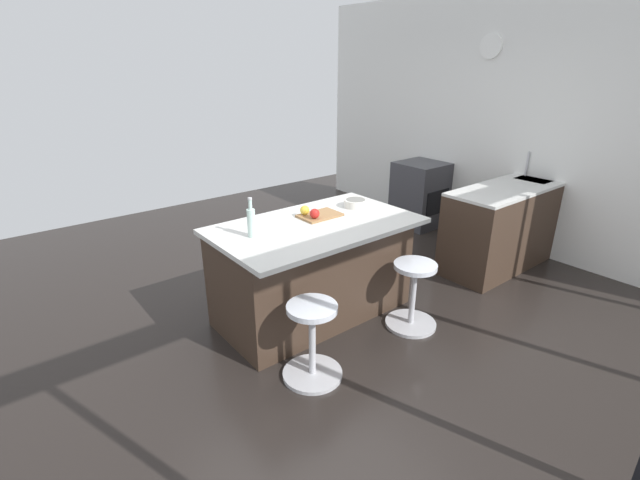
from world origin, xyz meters
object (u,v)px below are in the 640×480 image
object	(u,v)px
kitchen_island	(313,269)
apple_red	(315,214)
stool_by_window	(413,297)
stool_middle	(312,344)
oven_range	(420,194)
apple_yellow	(305,210)
fruit_bowl	(356,203)
water_bottle	(251,222)
cutting_board	(320,215)

from	to	relation	value
kitchen_island	apple_red	distance (m)	0.50
kitchen_island	apple_red	size ratio (longest dim) A/B	20.37
stool_by_window	stool_middle	xyz separation A→B (m)	(1.08, 0.00, 0.00)
oven_range	kitchen_island	bearing A→B (deg)	20.33
kitchen_island	apple_red	bearing A→B (deg)	-149.90
stool_middle	apple_yellow	xyz separation A→B (m)	(-0.57, -0.84, 0.67)
apple_yellow	stool_by_window	bearing A→B (deg)	121.50
stool_by_window	fruit_bowl	size ratio (longest dim) A/B	2.70
stool_by_window	fruit_bowl	bearing A→B (deg)	-91.97
stool_middle	fruit_bowl	size ratio (longest dim) A/B	2.70
kitchen_island	water_bottle	size ratio (longest dim) A/B	5.53
apple_red	water_bottle	size ratio (longest dim) A/B	0.27
stool_middle	apple_yellow	bearing A→B (deg)	-124.21
stool_middle	fruit_bowl	xyz separation A→B (m)	(-1.11, -0.77, 0.65)
oven_range	apple_yellow	bearing A→B (deg)	17.55
kitchen_island	stool_by_window	bearing A→B (deg)	128.22
stool_middle	water_bottle	bearing A→B (deg)	-87.75
kitchen_island	cutting_board	bearing A→B (deg)	-150.32
water_bottle	fruit_bowl	bearing A→B (deg)	-177.34
apple_yellow	apple_red	world-z (taller)	apple_red
stool_by_window	stool_middle	bearing A→B (deg)	0.00
apple_red	fruit_bowl	bearing A→B (deg)	-173.05
apple_yellow	apple_red	xyz separation A→B (m)	(-0.01, 0.13, 0.00)
kitchen_island	fruit_bowl	bearing A→B (deg)	-171.45
apple_yellow	stool_middle	bearing A→B (deg)	55.79
cutting_board	stool_middle	bearing A→B (deg)	48.48
kitchen_island	fruit_bowl	world-z (taller)	fruit_bowl
oven_range	stool_middle	size ratio (longest dim) A/B	1.48
apple_yellow	oven_range	bearing A→B (deg)	-162.45
apple_red	stool_middle	bearing A→B (deg)	50.84
oven_range	apple_red	bearing A→B (deg)	20.19
kitchen_island	apple_red	xyz separation A→B (m)	(-0.04, -0.02, 0.50)
stool_middle	apple_yellow	distance (m)	1.21
stool_middle	cutting_board	world-z (taller)	cutting_board
stool_by_window	apple_yellow	xyz separation A→B (m)	(0.51, -0.84, 0.67)
oven_range	fruit_bowl	distance (m)	2.27
oven_range	stool_middle	distance (m)	3.55
cutting_board	apple_red	distance (m)	0.13
oven_range	apple_yellow	distance (m)	2.75
water_bottle	apple_yellow	bearing A→B (deg)	-168.87
apple_red	fruit_bowl	world-z (taller)	apple_red
apple_red	kitchen_island	bearing A→B (deg)	30.10
apple_red	water_bottle	distance (m)	0.61
kitchen_island	stool_by_window	distance (m)	0.89
oven_range	stool_by_window	distance (m)	2.65
stool_by_window	apple_red	xyz separation A→B (m)	(0.51, -0.71, 0.67)
apple_yellow	water_bottle	distance (m)	0.61
stool_by_window	apple_red	bearing A→B (deg)	-54.44
fruit_bowl	water_bottle	bearing A→B (deg)	2.66
apple_red	apple_yellow	bearing A→B (deg)	-86.82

